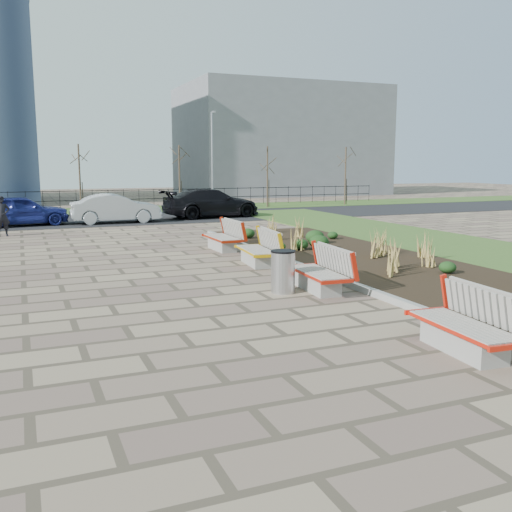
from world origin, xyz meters
name	(u,v)px	position (x,y,z in m)	size (l,w,h in m)	color
ground	(241,341)	(0.00, 0.00, 0.00)	(120.00, 120.00, 0.00)	#827159
planting_bed	(382,265)	(6.25, 5.00, 0.05)	(4.50, 18.00, 0.10)	black
planting_curb	(310,269)	(3.92, 5.00, 0.07)	(0.16, 18.00, 0.15)	gray
grass_verge_near	(506,256)	(11.00, 5.00, 0.02)	(5.00, 38.00, 0.04)	#33511E
grass_verge_far	(79,211)	(0.00, 28.00, 0.02)	(80.00, 5.00, 0.04)	#33511E
road	(90,220)	(0.00, 22.00, 0.01)	(80.00, 7.00, 0.02)	black
bench_a	(464,322)	(3.00, -1.87, 0.50)	(0.90, 2.10, 1.00)	red
bench_b	(318,270)	(3.00, 2.88, 0.50)	(0.90, 2.10, 1.00)	red
bench_c	(256,248)	(3.00, 6.61, 0.50)	(0.90, 2.10, 1.00)	#D1990B
bench_d	(222,236)	(3.00, 9.70, 0.50)	(0.90, 2.10, 1.00)	#A5210B
litter_bin	(283,272)	(2.18, 3.03, 0.48)	(0.55, 0.55, 0.96)	#B2B2B7
pedestrian	(2,216)	(-4.01, 16.59, 0.82)	(0.60, 0.39, 1.65)	black
car_blue	(21,210)	(-3.28, 20.39, 0.74)	(1.70, 4.23, 1.44)	navy
car_silver	(116,208)	(1.04, 20.07, 0.73)	(1.51, 4.32, 1.42)	#9C9FA3
car_black	(211,203)	(6.30, 21.04, 0.80)	(2.18, 5.35, 1.55)	black
tree_c	(80,179)	(0.00, 26.50, 2.04)	(1.40, 1.40, 4.00)	#4C3D2D
tree_d	(180,178)	(6.00, 26.50, 2.04)	(1.40, 1.40, 4.00)	#4C3D2D
tree_e	(267,177)	(12.00, 26.50, 2.04)	(1.40, 1.40, 4.00)	#4C3D2D
tree_f	(345,176)	(18.00, 26.50, 2.04)	(1.40, 1.40, 4.00)	#4C3D2D
lamp_east	(212,161)	(8.00, 26.00, 3.04)	(0.24, 0.60, 6.00)	gray
railing_fence	(76,200)	(0.00, 29.50, 0.64)	(44.00, 0.10, 1.20)	black
building_grey	(279,141)	(20.00, 42.00, 5.00)	(18.00, 12.00, 10.00)	slate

